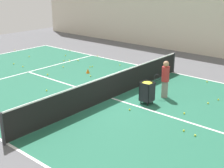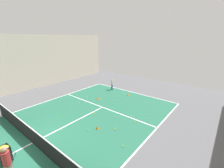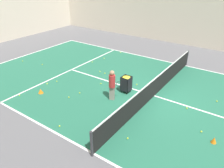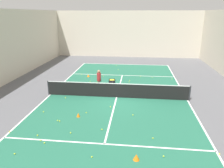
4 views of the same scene
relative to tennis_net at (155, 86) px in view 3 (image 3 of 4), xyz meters
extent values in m
plane|color=#5B5B60|center=(0.00, 0.00, -0.56)|extent=(35.61, 35.61, 0.00)
cube|color=#23664C|center=(0.00, 0.00, -0.56)|extent=(10.11, 21.99, 0.00)
cube|color=white|center=(0.00, 10.99, -0.56)|extent=(10.11, 0.10, 0.00)
cube|color=white|center=(-5.05, 0.00, -0.56)|extent=(0.10, 21.99, 0.00)
cube|color=white|center=(5.05, 0.00, -0.56)|extent=(0.10, 21.99, 0.00)
cube|color=white|center=(0.00, 6.05, -0.56)|extent=(10.11, 0.10, 0.00)
cube|color=white|center=(0.00, 0.00, -0.56)|extent=(0.10, 12.09, 0.00)
cube|color=beige|center=(9.94, 0.00, 2.57)|extent=(0.15, 31.91, 6.26)
cylinder|color=#2D2D33|center=(-5.15, 0.00, -0.02)|extent=(0.10, 0.10, 1.09)
cylinder|color=#2D2D33|center=(5.15, 0.00, -0.02)|extent=(0.10, 0.10, 1.09)
cube|color=black|center=(0.00, 0.00, -0.03)|extent=(10.21, 0.03, 1.02)
cube|color=white|center=(0.00, 0.00, 0.50)|extent=(10.21, 0.04, 0.05)
cube|color=gray|center=(-1.58, 1.63, -0.20)|extent=(0.25, 0.30, 0.73)
cylinder|color=#B22D2D|center=(-1.58, 1.63, 0.49)|extent=(0.43, 0.43, 0.65)
sphere|color=#A87A5B|center=(-1.58, 1.63, 0.93)|extent=(0.24, 0.24, 0.24)
torus|color=black|center=(-1.39, 1.34, 0.33)|extent=(0.14, 0.27, 0.28)
cube|color=black|center=(-0.50, 1.45, -0.42)|extent=(0.48, 0.48, 0.02)
cube|color=black|center=(-0.50, 1.22, -0.03)|extent=(0.48, 0.02, 0.78)
cube|color=black|center=(-0.50, 1.68, -0.03)|extent=(0.48, 0.02, 0.78)
cube|color=black|center=(-0.73, 1.45, -0.03)|extent=(0.02, 0.48, 0.78)
cube|color=black|center=(-0.28, 1.45, -0.03)|extent=(0.02, 0.48, 0.78)
ellipsoid|color=yellow|center=(-0.50, 1.45, 0.30)|extent=(0.44, 0.44, 0.16)
cylinder|color=black|center=(-0.67, 1.28, -0.49)|extent=(0.05, 0.05, 0.14)
cylinder|color=black|center=(-0.34, 1.28, -0.49)|extent=(0.05, 0.05, 0.14)
cylinder|color=black|center=(-0.67, 1.62, -0.49)|extent=(0.05, 0.05, 0.14)
cylinder|color=black|center=(-0.34, 1.62, -0.49)|extent=(0.05, 0.05, 0.14)
cone|color=orange|center=(-3.25, 5.16, -0.44)|extent=(0.28, 0.28, 0.25)
cone|color=orange|center=(-1.97, -3.40, -0.43)|extent=(0.21, 0.21, 0.25)
sphere|color=yellow|center=(-1.84, 5.47, -0.52)|extent=(0.07, 0.07, 0.07)
sphere|color=yellow|center=(-2.36, 5.71, -0.52)|extent=(0.07, 0.07, 0.07)
sphere|color=yellow|center=(-2.08, 3.40, -0.52)|extent=(0.07, 0.07, 0.07)
sphere|color=yellow|center=(-3.68, -0.59, -0.52)|extent=(0.07, 0.07, 0.07)
sphere|color=yellow|center=(-1.61, -2.85, -0.52)|extent=(0.07, 0.07, 0.07)
sphere|color=yellow|center=(0.53, 1.36, -0.52)|extent=(0.07, 0.07, 0.07)
sphere|color=yellow|center=(0.75, 3.81, -0.52)|extent=(0.07, 0.07, 0.07)
sphere|color=yellow|center=(-0.59, 8.31, -0.52)|extent=(0.07, 0.07, 0.07)
sphere|color=yellow|center=(-4.69, 2.18, -0.52)|extent=(0.07, 0.07, 0.07)
sphere|color=yellow|center=(-0.23, -1.81, -0.52)|extent=(0.07, 0.07, 0.07)
sphere|color=yellow|center=(0.80, 4.26, -0.52)|extent=(0.07, 0.07, 0.07)
sphere|color=yellow|center=(4.71, 5.20, -0.52)|extent=(0.07, 0.07, 0.07)
sphere|color=yellow|center=(2.90, 5.49, -0.52)|extent=(0.07, 0.07, 0.07)
sphere|color=yellow|center=(1.79, 5.74, -0.52)|extent=(0.07, 0.07, 0.07)
sphere|color=yellow|center=(-0.97, 10.04, -0.52)|extent=(0.07, 0.07, 0.07)
sphere|color=yellow|center=(-4.09, 5.86, -0.52)|extent=(0.07, 0.07, 0.07)
sphere|color=yellow|center=(-0.55, 3.14, -0.52)|extent=(0.07, 0.07, 0.07)
sphere|color=yellow|center=(-2.74, 3.56, -0.52)|extent=(0.07, 0.07, 0.07)
sphere|color=yellow|center=(1.26, -2.85, -0.52)|extent=(0.07, 0.07, 0.07)
camera|label=1|loc=(9.46, 8.08, 4.36)|focal=50.00mm
camera|label=2|loc=(-8.20, 2.80, 5.30)|focal=24.00mm
camera|label=3|loc=(-9.46, -3.88, 5.30)|focal=35.00mm
camera|label=4|loc=(1.37, -14.86, 5.30)|focal=35.00mm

